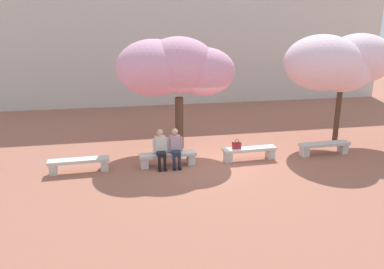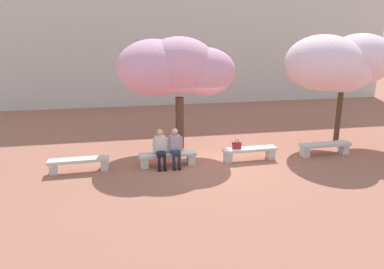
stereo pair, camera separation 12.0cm
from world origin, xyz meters
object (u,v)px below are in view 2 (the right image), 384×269
at_px(cherry_tree_main, 175,68).
at_px(person_seated_right, 175,146).
at_px(stone_bench_near_west, 168,157).
at_px(cherry_tree_secondary, 340,63).
at_px(person_seated_left, 160,147).
at_px(stone_bench_center, 250,152).
at_px(handbag, 237,145).
at_px(stone_bench_near_east, 325,147).
at_px(stone_bench_west_end, 79,163).

bearing_deg(cherry_tree_main, person_seated_right, -98.63).
height_order(stone_bench_near_west, cherry_tree_secondary, cherry_tree_secondary).
xyz_separation_m(person_seated_left, cherry_tree_main, (0.81, 2.00, 2.40)).
relative_size(stone_bench_center, handbag, 5.75).
distance_m(handbag, cherry_tree_secondary, 5.54).
relative_size(person_seated_right, handbag, 3.81).
bearing_deg(person_seated_left, person_seated_right, 0.00).
height_order(stone_bench_near_east, handbag, handbag).
bearing_deg(stone_bench_center, cherry_tree_secondary, 20.76).
relative_size(stone_bench_near_west, cherry_tree_main, 0.44).
relative_size(stone_bench_west_end, cherry_tree_main, 0.44).
bearing_deg(handbag, person_seated_left, -178.38).
height_order(person_seated_left, cherry_tree_secondary, cherry_tree_secondary).
distance_m(stone_bench_center, stone_bench_near_east, 2.91).
bearing_deg(person_seated_right, stone_bench_near_east, 0.55).
bearing_deg(person_seated_right, cherry_tree_secondary, 13.43).
height_order(stone_bench_west_end, person_seated_left, person_seated_left).
distance_m(stone_bench_near_east, handbag, 3.40).
distance_m(stone_bench_near_west, person_seated_right, 0.47).
height_order(stone_bench_west_end, cherry_tree_secondary, cherry_tree_secondary).
relative_size(stone_bench_west_end, cherry_tree_secondary, 0.44).
distance_m(stone_bench_center, cherry_tree_main, 4.14).
height_order(stone_bench_center, cherry_tree_secondary, cherry_tree_secondary).
xyz_separation_m(stone_bench_west_end, handbag, (5.35, 0.02, 0.27)).
xyz_separation_m(cherry_tree_main, cherry_tree_secondary, (6.51, -0.37, 0.11)).
bearing_deg(person_seated_right, person_seated_left, -180.00).
bearing_deg(stone_bench_near_west, stone_bench_center, 0.00).
xyz_separation_m(stone_bench_near_west, cherry_tree_main, (0.55, 1.95, 2.79)).
relative_size(person_seated_left, handbag, 3.81).
xyz_separation_m(stone_bench_west_end, stone_bench_near_east, (8.74, 0.00, 0.00)).
xyz_separation_m(stone_bench_near_east, handbag, (-3.39, 0.02, 0.27)).
xyz_separation_m(stone_bench_center, person_seated_right, (-2.66, -0.05, 0.39)).
xyz_separation_m(person_seated_right, cherry_tree_main, (0.30, 2.00, 2.40)).
bearing_deg(stone_bench_near_east, stone_bench_near_west, 180.00).
relative_size(stone_bench_center, stone_bench_near_east, 1.00).
height_order(stone_bench_center, cherry_tree_main, cherry_tree_main).
bearing_deg(cherry_tree_secondary, stone_bench_west_end, -171.03).
bearing_deg(person_seated_left, cherry_tree_main, 68.03).
xyz_separation_m(person_seated_left, handbag, (2.69, 0.08, -0.12)).
bearing_deg(handbag, person_seated_right, -178.01).
relative_size(stone_bench_center, person_seated_right, 1.51).
xyz_separation_m(stone_bench_center, person_seated_left, (-3.16, -0.05, 0.39)).
bearing_deg(cherry_tree_secondary, person_seated_right, -166.57).
bearing_deg(stone_bench_near_east, person_seated_left, -179.50).
bearing_deg(stone_bench_near_west, cherry_tree_main, 74.09).
distance_m(person_seated_right, cherry_tree_main, 3.14).
distance_m(stone_bench_near_west, person_seated_left, 0.47).
relative_size(stone_bench_near_west, stone_bench_near_east, 1.00).
xyz_separation_m(stone_bench_near_west, person_seated_left, (-0.25, -0.05, 0.39)).
bearing_deg(cherry_tree_secondary, stone_bench_near_east, -128.21).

